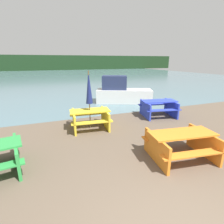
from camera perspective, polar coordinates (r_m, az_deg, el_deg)
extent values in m
cube|color=slate|center=(33.02, -18.64, 11.10)|extent=(60.00, 50.00, 0.00)
cube|color=#193319|center=(52.90, -20.15, 14.87)|extent=(80.00, 1.60, 4.00)
cube|color=orange|center=(5.14, 21.93, -6.48)|extent=(1.85, 0.95, 0.04)
cube|color=orange|center=(4.88, 25.21, -12.24)|extent=(1.79, 0.53, 0.04)
cube|color=orange|center=(5.68, 18.47, -7.39)|extent=(1.79, 0.53, 0.04)
cube|color=orange|center=(4.94, 14.16, -11.60)|extent=(0.27, 1.38, 0.72)
cube|color=orange|center=(5.73, 27.75, -9.00)|extent=(0.27, 1.38, 0.72)
cube|color=green|center=(5.17, -28.56, -12.11)|extent=(0.28, 1.37, 0.68)
cube|color=yellow|center=(6.97, -7.27, 0.46)|extent=(1.61, 0.86, 0.04)
cube|color=yellow|center=(6.54, -6.48, -3.37)|extent=(1.56, 0.44, 0.04)
cube|color=yellow|center=(7.58, -7.78, -0.62)|extent=(1.56, 0.44, 0.04)
cube|color=yellow|center=(7.03, -12.26, -2.86)|extent=(0.22, 1.38, 0.71)
cube|color=yellow|center=(7.19, -2.17, -2.05)|extent=(0.22, 1.38, 0.71)
cube|color=blue|center=(8.72, 15.08, 3.50)|extent=(1.74, 1.01, 0.04)
cube|color=blue|center=(8.31, 16.48, 0.59)|extent=(1.65, 0.60, 0.04)
cube|color=blue|center=(9.28, 13.56, 2.43)|extent=(1.65, 0.60, 0.04)
cube|color=blue|center=(8.56, 10.77, 0.83)|extent=(0.35, 1.37, 0.74)
cube|color=blue|center=(9.11, 18.77, 1.19)|extent=(0.35, 1.37, 0.74)
cylinder|color=brown|center=(6.87, -7.39, 3.76)|extent=(0.04, 0.04, 2.28)
cone|color=navy|center=(6.78, -7.55, 7.99)|extent=(0.26, 0.26, 1.25)
cube|color=silver|center=(11.41, 3.95, 5.27)|extent=(3.69, 2.50, 0.85)
cube|color=navy|center=(11.27, 0.79, 9.57)|extent=(1.75, 1.39, 0.86)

